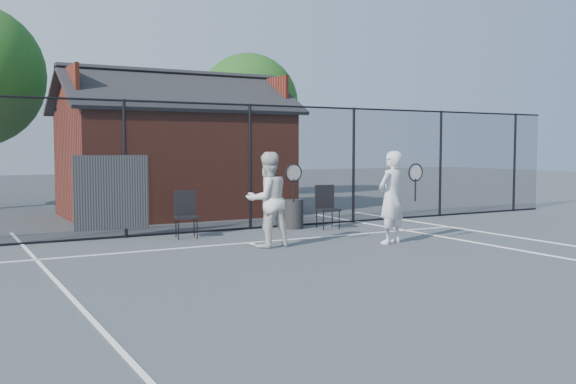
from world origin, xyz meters
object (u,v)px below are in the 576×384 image
player_back (268,200)px  clubhouse (175,160)px  player_front (391,197)px  waste_bin (293,214)px  chair_left (186,215)px  chair_right (328,208)px

player_back → clubhouse: bearing=86.6°
player_front → waste_bin: bearing=100.5°
player_front → player_back: size_ratio=1.01×
waste_bin → clubhouse: bearing=108.4°
clubhouse → player_front: size_ratio=3.43×
chair_left → clubhouse: bearing=85.5°
player_front → chair_left: (-3.40, 2.77, -0.45)m
player_back → waste_bin: player_back is taller
clubhouse → chair_right: (2.17, -4.85, -1.09)m
clubhouse → chair_right: size_ratio=6.32×
chair_left → waste_bin: bearing=17.3°
player_front → chair_right: player_front is taller
player_front → player_back: bearing=162.0°
waste_bin → chair_left: bearing=-174.4°
clubhouse → chair_left: bearing=-106.3°
player_front → waste_bin: (-0.57, 3.05, -0.60)m
player_front → chair_left: 4.41m
player_back → chair_left: 2.25m
chair_left → chair_right: bearing=9.0°
chair_left → waste_bin: size_ratio=1.42×
clubhouse → player_back: size_ratio=3.46×
clubhouse → chair_right: bearing=-65.9°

